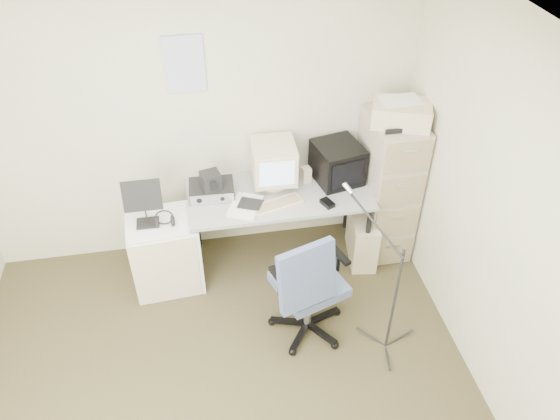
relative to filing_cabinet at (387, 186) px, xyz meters
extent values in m
cube|color=#3D351A|center=(-1.58, -1.48, -0.66)|extent=(3.60, 3.60, 0.01)
cube|color=white|center=(-1.58, -1.48, 1.85)|extent=(3.60, 3.60, 0.01)
cube|color=beige|center=(-1.58, 0.32, 0.60)|extent=(3.60, 0.02, 2.50)
cube|color=beige|center=(0.22, -1.48, 0.60)|extent=(0.02, 3.60, 2.50)
cube|color=white|center=(-1.60, 0.31, 1.10)|extent=(0.30, 0.02, 0.44)
cube|color=#B6AB96|center=(0.00, 0.00, 0.00)|extent=(0.40, 0.60, 1.30)
cube|color=beige|center=(0.00, -0.06, 0.74)|extent=(0.52, 0.44, 0.17)
cube|color=#A2A2A2|center=(-0.95, -0.03, -0.29)|extent=(1.50, 0.70, 0.73)
cube|color=beige|center=(-0.97, 0.09, 0.27)|extent=(0.36, 0.38, 0.39)
cube|color=black|center=(-0.44, 0.08, 0.24)|extent=(0.43, 0.45, 0.33)
cube|color=beige|center=(-0.70, 0.08, 0.15)|extent=(0.09, 0.09, 0.14)
cube|color=beige|center=(-1.00, -0.21, 0.09)|extent=(0.44, 0.26, 0.02)
cube|color=black|center=(-0.60, -0.26, 0.10)|extent=(0.11, 0.14, 0.04)
cube|color=black|center=(-1.50, 0.03, 0.13)|extent=(0.37, 0.27, 0.10)
cube|color=black|center=(-1.50, -0.01, 0.26)|extent=(0.17, 0.17, 0.15)
cube|color=white|center=(-1.25, -0.17, 0.09)|extent=(0.33, 0.37, 0.02)
cube|color=beige|center=(-0.22, -0.15, -0.43)|extent=(0.28, 0.50, 0.45)
cube|color=#40516E|center=(-0.87, -0.87, -0.13)|extent=(0.76, 0.76, 1.04)
cube|color=white|center=(-1.92, -0.17, -0.31)|extent=(0.58, 0.48, 0.68)
cube|color=black|center=(-2.02, -0.18, 0.24)|extent=(0.30, 0.18, 0.42)
torus|color=black|center=(-1.88, -0.23, 0.08)|extent=(0.19, 0.19, 0.03)
cylinder|color=black|center=(-0.32, -1.14, 0.01)|extent=(0.03, 0.03, 1.31)
camera|label=1|loc=(-1.57, -3.56, 2.79)|focal=35.00mm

